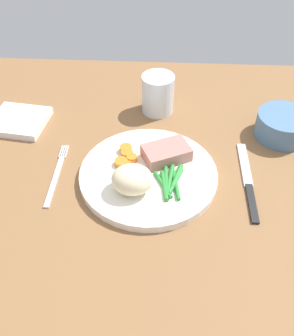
{
  "coord_description": "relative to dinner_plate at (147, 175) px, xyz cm",
  "views": [
    {
      "loc": [
        2.55,
        -50.31,
        53.9
      ],
      "look_at": [
        -0.26,
        0.71,
        4.6
      ],
      "focal_mm": 41.19,
      "sensor_mm": 36.0,
      "label": 1
    }
  ],
  "objects": [
    {
      "name": "dining_table",
      "position": [
        0.26,
        -0.71,
        -1.8
      ],
      "size": [
        120.0,
        90.0,
        2.0
      ],
      "color": "brown",
      "rests_on": "ground"
    },
    {
      "name": "dinner_plate",
      "position": [
        0.0,
        0.0,
        0.0
      ],
      "size": [
        25.81,
        25.81,
        1.6
      ],
      "primitive_type": "cylinder",
      "color": "white",
      "rests_on": "dining_table"
    },
    {
      "name": "meat_portion",
      "position": [
        3.48,
        4.06,
        2.11
      ],
      "size": [
        10.19,
        8.72,
        2.61
      ],
      "primitive_type": "cube",
      "rotation": [
        0.0,
        0.0,
        0.44
      ],
      "color": "#B2756B",
      "rests_on": "dinner_plate"
    },
    {
      "name": "mashed_potatoes",
      "position": [
        -2.32,
        -4.65,
        3.37
      ],
      "size": [
        7.27,
        6.26,
        5.13
      ],
      "primitive_type": "ellipsoid",
      "color": "beige",
      "rests_on": "dinner_plate"
    },
    {
      "name": "carrot_slices",
      "position": [
        -4.24,
        3.34,
        1.34
      ],
      "size": [
        4.18,
        6.55,
        1.21
      ],
      "color": "orange",
      "rests_on": "dinner_plate"
    },
    {
      "name": "green_beans",
      "position": [
        4.29,
        -2.56,
        1.2
      ],
      "size": [
        5.63,
        8.91,
        0.88
      ],
      "color": "#2D8C38",
      "rests_on": "dinner_plate"
    },
    {
      "name": "fork",
      "position": [
        -17.21,
        -0.26,
        -0.6
      ],
      "size": [
        1.44,
        16.6,
        0.4
      ],
      "rotation": [
        0.0,
        0.0,
        0.0
      ],
      "color": "silver",
      "rests_on": "dining_table"
    },
    {
      "name": "knife",
      "position": [
        18.87,
        -0.29,
        -0.6
      ],
      "size": [
        1.7,
        20.5,
        0.64
      ],
      "rotation": [
        0.0,
        0.0,
        0.03
      ],
      "color": "black",
      "rests_on": "dining_table"
    },
    {
      "name": "water_glass",
      "position": [
        1.21,
        22.02,
        2.96
      ],
      "size": [
        7.2,
        7.2,
        8.75
      ],
      "color": "silver",
      "rests_on": "dining_table"
    },
    {
      "name": "salad_bowl",
      "position": [
        27.57,
        14.29,
        2.12
      ],
      "size": [
        11.15,
        11.15,
        5.17
      ],
      "color": "#4C7299",
      "rests_on": "dining_table"
    },
    {
      "name": "napkin",
      "position": [
        -28.91,
        15.16,
        -0.01
      ],
      "size": [
        12.9,
        12.07,
        1.58
      ],
      "primitive_type": "cube",
      "rotation": [
        0.0,
        0.0,
        -0.13
      ],
      "color": "white",
      "rests_on": "dining_table"
    }
  ]
}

